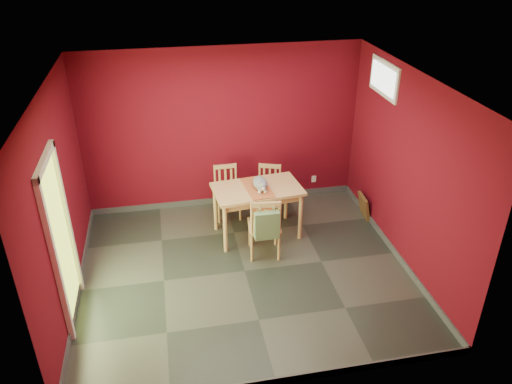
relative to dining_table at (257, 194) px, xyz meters
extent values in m
plane|color=#2D342D|center=(-0.36, -0.91, -0.71)|extent=(4.50, 4.50, 0.00)
plane|color=#5C0916|center=(-0.36, 1.09, 0.64)|extent=(4.50, 0.00, 4.50)
plane|color=#5C0916|center=(-0.36, -2.91, 0.64)|extent=(4.50, 0.00, 4.50)
plane|color=#5C0916|center=(-2.61, -0.91, 0.64)|extent=(0.00, 4.00, 4.00)
plane|color=#5C0916|center=(1.89, -0.91, 0.64)|extent=(0.00, 4.00, 4.00)
plane|color=white|center=(-0.36, -0.91, 1.99)|extent=(4.50, 4.50, 0.00)
cube|color=#3F4244|center=(-0.36, 1.08, -0.66)|extent=(4.50, 0.02, 0.10)
cube|color=#3F4244|center=(-0.36, -2.89, -0.66)|extent=(4.50, 0.02, 0.10)
cube|color=#3F4244|center=(-2.60, -0.91, -0.66)|extent=(0.03, 4.00, 0.10)
cube|color=#3F4244|center=(1.88, -0.91, -0.66)|extent=(0.03, 4.00, 0.10)
cube|color=#B7D838|center=(-2.60, -1.31, 0.31)|extent=(0.02, 0.85, 2.05)
cube|color=white|center=(-2.57, -1.77, 0.35)|extent=(0.06, 0.08, 2.13)
cube|color=white|center=(-2.57, -0.84, 0.35)|extent=(0.06, 0.08, 2.13)
cube|color=white|center=(-2.57, -1.31, 1.38)|extent=(0.06, 1.01, 0.08)
cube|color=white|center=(1.87, 0.09, 1.64)|extent=(0.03, 0.90, 0.50)
cube|color=white|center=(1.85, 0.09, 1.64)|extent=(0.02, 0.76, 0.36)
cube|color=silver|center=(1.24, 1.08, -0.41)|extent=(0.08, 0.02, 0.12)
cube|color=tan|center=(0.00, 0.00, 0.08)|extent=(1.38, 0.89, 0.04)
cube|color=tan|center=(0.00, 0.00, 0.00)|extent=(1.23, 0.75, 0.11)
cylinder|color=tan|center=(-0.55, -0.38, -0.33)|extent=(0.06, 0.06, 0.77)
cylinder|color=tan|center=(-0.62, 0.25, -0.33)|extent=(0.06, 0.06, 0.77)
cylinder|color=tan|center=(0.62, -0.25, -0.33)|extent=(0.06, 0.06, 0.77)
cylinder|color=tan|center=(0.55, 0.38, -0.33)|extent=(0.06, 0.06, 0.77)
cube|color=#B4582E|center=(0.00, 0.00, 0.11)|extent=(0.42, 0.75, 0.01)
cube|color=#B4582E|center=(0.00, -0.36, -0.08)|extent=(0.35, 0.04, 0.36)
cube|color=tan|center=(-0.37, 0.62, -0.30)|extent=(0.41, 0.41, 0.04)
cylinder|color=tan|center=(-0.54, 0.44, -0.52)|extent=(0.03, 0.03, 0.40)
cylinder|color=tan|center=(-0.55, 0.79, -0.52)|extent=(0.03, 0.03, 0.40)
cylinder|color=tan|center=(-0.19, 0.45, -0.52)|extent=(0.03, 0.03, 0.40)
cylinder|color=tan|center=(-0.20, 0.80, -0.52)|extent=(0.03, 0.03, 0.40)
cylinder|color=tan|center=(-0.55, 0.79, -0.06)|extent=(0.03, 0.03, 0.43)
cylinder|color=tan|center=(-0.20, 0.80, -0.06)|extent=(0.03, 0.03, 0.43)
cube|color=tan|center=(-0.38, 0.79, 0.12)|extent=(0.37, 0.04, 0.07)
cube|color=tan|center=(-0.47, 0.79, -0.10)|extent=(0.03, 0.02, 0.34)
cube|color=tan|center=(-0.38, 0.79, -0.10)|extent=(0.03, 0.02, 0.34)
cube|color=tan|center=(-0.28, 0.80, -0.10)|extent=(0.03, 0.02, 0.34)
cube|color=tan|center=(0.30, 0.55, -0.31)|extent=(0.50, 0.50, 0.04)
cylinder|color=tan|center=(0.08, 0.45, -0.52)|extent=(0.03, 0.03, 0.39)
cylinder|color=tan|center=(0.19, 0.77, -0.52)|extent=(0.03, 0.03, 0.39)
cylinder|color=tan|center=(0.40, 0.34, -0.52)|extent=(0.03, 0.03, 0.39)
cylinder|color=tan|center=(0.51, 0.66, -0.52)|extent=(0.03, 0.03, 0.39)
cylinder|color=tan|center=(0.19, 0.77, -0.08)|extent=(0.03, 0.03, 0.42)
cylinder|color=tan|center=(0.51, 0.66, -0.08)|extent=(0.03, 0.03, 0.42)
cube|color=tan|center=(0.35, 0.71, 0.09)|extent=(0.35, 0.15, 0.07)
cube|color=tan|center=(0.26, 0.75, -0.12)|extent=(0.04, 0.03, 0.33)
cube|color=tan|center=(0.35, 0.71, -0.12)|extent=(0.04, 0.03, 0.33)
cube|color=tan|center=(0.44, 0.68, -0.12)|extent=(0.04, 0.03, 0.33)
cube|color=tan|center=(0.00, -0.52, -0.25)|extent=(0.50, 0.50, 0.04)
cylinder|color=tan|center=(0.21, -0.35, -0.49)|extent=(0.04, 0.04, 0.44)
cylinder|color=tan|center=(0.17, -0.74, -0.49)|extent=(0.04, 0.04, 0.44)
cylinder|color=tan|center=(-0.17, -0.31, -0.49)|extent=(0.04, 0.04, 0.44)
cylinder|color=tan|center=(-0.22, -0.69, -0.49)|extent=(0.04, 0.04, 0.44)
cylinder|color=tan|center=(0.17, -0.74, 0.02)|extent=(0.04, 0.04, 0.49)
cylinder|color=tan|center=(-0.22, -0.69, 0.02)|extent=(0.04, 0.04, 0.49)
cube|color=tan|center=(-0.02, -0.72, 0.22)|extent=(0.41, 0.08, 0.08)
cube|color=tan|center=(0.08, -0.73, -0.03)|extent=(0.04, 0.03, 0.38)
cube|color=tan|center=(-0.02, -0.72, -0.03)|extent=(0.04, 0.03, 0.38)
cube|color=tan|center=(-0.13, -0.70, -0.03)|extent=(0.04, 0.03, 0.38)
cube|color=#608455|center=(-0.02, -0.80, -0.07)|extent=(0.35, 0.11, 0.41)
cylinder|color=#608455|center=(-0.12, -0.74, 0.20)|extent=(0.02, 0.17, 0.02)
cylinder|color=#608455|center=(0.07, -0.74, 0.20)|extent=(0.02, 0.17, 0.02)
cube|color=brown|center=(1.83, 0.17, -0.52)|extent=(0.15, 0.39, 0.39)
cube|color=black|center=(1.83, 0.17, -0.52)|extent=(0.10, 0.28, 0.27)
camera|label=1|loc=(-1.29, -6.46, 3.62)|focal=35.00mm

